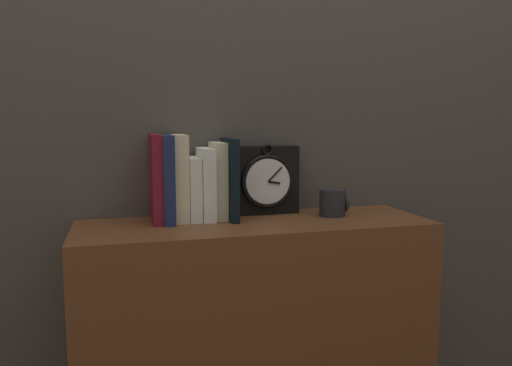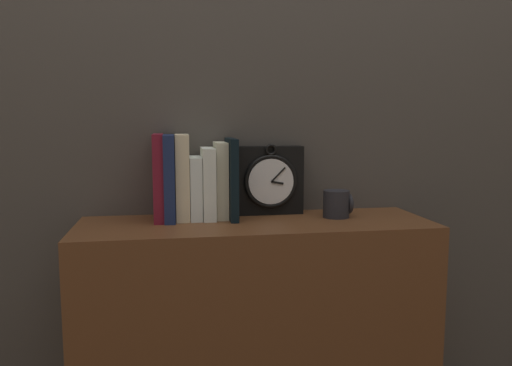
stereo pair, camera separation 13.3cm
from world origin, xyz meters
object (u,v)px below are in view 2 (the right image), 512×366
object	(u,v)px
clock	(269,180)
book_slot0_maroon	(159,177)
book_slot3_white	(195,188)
book_slot4_white	(208,183)
mug	(337,204)
book_slot2_cream	(182,177)
book_slot6_black	(232,179)
book_slot5_cream	(221,180)
book_slot1_navy	(169,178)

from	to	relation	value
clock	book_slot0_maroon	xyz separation A→B (m)	(-0.31, -0.04, 0.02)
book_slot3_white	book_slot4_white	world-z (taller)	book_slot4_white
clock	mug	bearing A→B (deg)	-25.29
book_slot2_cream	book_slot6_black	distance (m)	0.14
book_slot2_cream	clock	bearing A→B (deg)	7.19
clock	book_slot0_maroon	size ratio (longest dim) A/B	0.87
book_slot2_cream	book_slot5_cream	xyz separation A→B (m)	(0.11, 0.00, -0.01)
book_slot5_cream	mug	distance (m)	0.34
book_slot1_navy	book_slot4_white	world-z (taller)	book_slot1_navy
clock	book_slot6_black	distance (m)	0.12
book_slot3_white	book_slot6_black	bearing A→B (deg)	-7.82
book_slot0_maroon	book_slot2_cream	bearing A→B (deg)	5.67
book_slot6_black	book_slot1_navy	bearing A→B (deg)	178.75
book_slot3_white	book_slot6_black	world-z (taller)	book_slot6_black
book_slot0_maroon	book_slot1_navy	distance (m)	0.03
book_slot0_maroon	book_slot2_cream	xyz separation A→B (m)	(0.06, 0.01, -0.00)
book_slot2_cream	mug	world-z (taller)	book_slot2_cream
clock	book_slot1_navy	world-z (taller)	book_slot1_navy
clock	mug	xyz separation A→B (m)	(0.18, -0.09, -0.06)
book_slot1_navy	book_slot5_cream	bearing A→B (deg)	5.69
book_slot3_white	book_slot4_white	distance (m)	0.04
book_slot0_maroon	book_slot6_black	bearing A→B (deg)	-2.11
book_slot3_white	book_slot4_white	size ratio (longest dim) A/B	0.88
clock	book_slot1_navy	bearing A→B (deg)	-171.72
book_slot1_navy	clock	bearing A→B (deg)	8.28
book_slot6_black	mug	size ratio (longest dim) A/B	2.80
book_slot2_cream	book_slot3_white	size ratio (longest dim) A/B	1.36
book_slot5_cream	clock	bearing A→B (deg)	10.81
book_slot1_navy	book_slot6_black	xyz separation A→B (m)	(0.17, -0.00, -0.01)
clock	book_slot5_cream	size ratio (longest dim) A/B	0.97
book_slot1_navy	book_slot3_white	bearing A→B (deg)	7.98
clock	book_slot6_black	world-z (taller)	book_slot6_black
book_slot0_maroon	book_slot2_cream	size ratio (longest dim) A/B	1.01
clock	book_slot4_white	xyz separation A→B (m)	(-0.18, -0.03, -0.00)
book_slot5_cream	book_slot3_white	bearing A→B (deg)	-176.62
book_slot0_maroon	book_slot6_black	xyz separation A→B (m)	(0.20, -0.01, -0.01)
mug	book_slot0_maroon	bearing A→B (deg)	174.54
book_slot4_white	book_slot5_cream	xyz separation A→B (m)	(0.04, 0.01, 0.01)
clock	book_slot4_white	size ratio (longest dim) A/B	1.05
book_slot0_maroon	book_slot4_white	bearing A→B (deg)	1.61
book_slot0_maroon	book_slot1_navy	bearing A→B (deg)	-7.31
book_slot6_black	book_slot4_white	bearing A→B (deg)	170.20
book_slot3_white	book_slot2_cream	bearing A→B (deg)	-179.97
book_slot4_white	book_slot6_black	size ratio (longest dim) A/B	0.88
clock	book_slot4_white	distance (m)	0.18
book_slot1_navy	mug	bearing A→B (deg)	-5.35
mug	book_slot2_cream	bearing A→B (deg)	172.91
book_slot3_white	book_slot5_cream	bearing A→B (deg)	3.38
clock	mug	distance (m)	0.21
clock	book_slot4_white	world-z (taller)	clock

